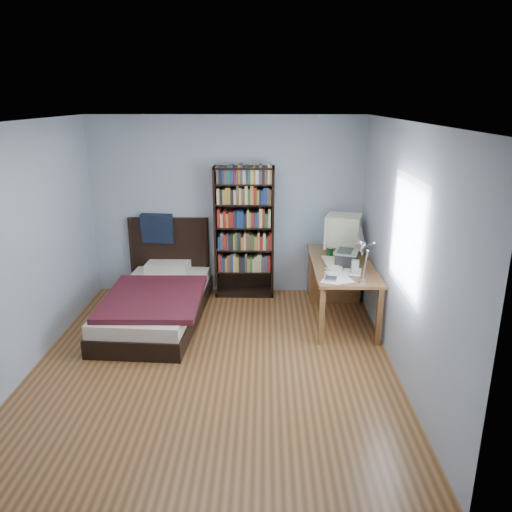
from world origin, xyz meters
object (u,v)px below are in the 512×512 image
laptop (348,256)px  keyboard (332,263)px  desk (336,274)px  speaker (355,267)px  crt_monitor (343,231)px  bookshelf (244,232)px  soda_can (330,253)px  desk_lamp (361,251)px  bed (158,299)px

laptop → keyboard: bearing=169.8°
desk → speaker: bearing=-84.2°
desk → crt_monitor: bearing=18.2°
bookshelf → keyboard: bearing=-35.2°
crt_monitor → keyboard: (-0.20, -0.54, -0.27)m
desk → soda_can: size_ratio=13.94×
laptop → desk_lamp: 1.04m
crt_monitor → laptop: 0.60m
soda_can → bed: size_ratio=0.05×
keyboard → speaker: (0.23, -0.35, 0.07)m
desk → laptop: bearing=-84.6°
desk_lamp → laptop: bearing=87.6°
crt_monitor → soda_can: bearing=-126.5°
speaker → bed: 2.52m
desk_lamp → keyboard: (-0.15, 1.01, -0.46)m
desk → laptop: (0.05, -0.55, 0.43)m
desk_lamp → bed: size_ratio=0.27×
desk_lamp → crt_monitor: bearing=88.2°
crt_monitor → speaker: (0.03, -0.89, -0.21)m
bed → bookshelf: bearing=36.9°
soda_can → desk_lamp: bearing=-84.1°
desk → laptop: 0.70m
crt_monitor → speaker: bearing=-88.2°
soda_can → speaker: bearing=-71.6°
keyboard → speaker: speaker is taller
desk → soda_can: (-0.12, -0.23, 0.37)m
desk → desk_lamp: size_ratio=2.79×
soda_can → bed: bed is taller
desk_lamp → soda_can: bearing=95.9°
keyboard → bed: (-2.20, -0.02, -0.49)m
crt_monitor → desk_lamp: (-0.05, -1.55, 0.19)m
crt_monitor → keyboard: crt_monitor is taller
bookshelf → laptop: bearing=-32.2°
keyboard → bookshelf: size_ratio=0.26×
keyboard → soda_can: 0.29m
laptop → bed: size_ratio=0.20×
keyboard → bookshelf: 1.39m
bookshelf → bed: size_ratio=0.83×
crt_monitor → speaker: crt_monitor is taller
desk → crt_monitor: 0.60m
keyboard → bookshelf: bookshelf is taller
soda_can → bookshelf: size_ratio=0.06×
desk → keyboard: keyboard is taller
speaker → soda_can: 0.68m
laptop → speaker: laptop is taller
desk_lamp → bed: bearing=157.2°
desk → bookshelf: 1.39m
desk → crt_monitor: crt_monitor is taller
laptop → keyboard: 0.22m
speaker → keyboard: bearing=136.4°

